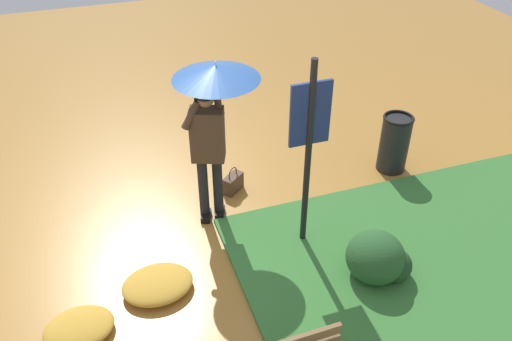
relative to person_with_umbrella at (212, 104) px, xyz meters
name	(u,v)px	position (x,y,z in m)	size (l,w,h in m)	color
ground_plane	(193,221)	(-0.35, -0.05, -1.55)	(18.00, 18.00, 0.00)	#B27A33
grass_verge	(481,289)	(2.30, -2.15, -1.53)	(4.80, 4.00, 0.05)	#387533
person_with_umbrella	(212,104)	(0.00, 0.00, 0.00)	(0.96, 0.96, 2.04)	black
info_sign_post	(309,136)	(0.81, -0.80, -0.11)	(0.44, 0.07, 2.30)	black
handbag	(233,183)	(0.32, 0.39, -1.42)	(0.32, 0.30, 0.37)	#4C3323
trash_bin	(394,143)	(2.57, 0.16, -1.13)	(0.42, 0.42, 0.83)	black
shrub_cluster	(379,259)	(1.35, -1.60, -1.29)	(0.69, 0.63, 0.57)	#285628
leaf_pile_near_person	(158,284)	(-0.95, -1.02, -1.47)	(0.75, 0.60, 0.17)	gold
leaf_pile_by_bench	(79,328)	(-1.77, -1.32, -1.48)	(0.68, 0.54, 0.15)	gold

